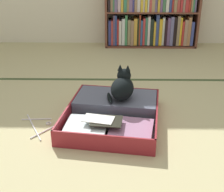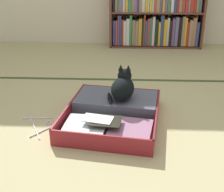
# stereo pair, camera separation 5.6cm
# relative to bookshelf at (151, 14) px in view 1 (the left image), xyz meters

# --- Properties ---
(ground_plane) EXTENTS (10.00, 10.00, 0.00)m
(ground_plane) POSITION_rel_bookshelf_xyz_m (-0.41, -2.24, -0.44)
(ground_plane) COLOR tan
(tatami_border) EXTENTS (4.80, 0.05, 0.00)m
(tatami_border) POSITION_rel_bookshelf_xyz_m (-0.41, -1.32, -0.44)
(tatami_border) COLOR #3A4B29
(tatami_border) RESTS_ON ground_plane
(bookshelf) EXTENTS (1.26, 0.29, 0.94)m
(bookshelf) POSITION_rel_bookshelf_xyz_m (0.00, 0.00, 0.00)
(bookshelf) COLOR brown
(bookshelf) RESTS_ON ground_plane
(open_suitcase) EXTENTS (0.77, 0.87, 0.12)m
(open_suitcase) POSITION_rel_bookshelf_xyz_m (-0.48, -2.13, -0.39)
(open_suitcase) COLOR maroon
(open_suitcase) RESTS_ON ground_plane
(black_cat) EXTENTS (0.24, 0.28, 0.26)m
(black_cat) POSITION_rel_bookshelf_xyz_m (-0.42, -2.03, -0.23)
(black_cat) COLOR black
(black_cat) RESTS_ON open_suitcase
(clothes_hanger) EXTENTS (0.28, 0.36, 0.01)m
(clothes_hanger) POSITION_rel_bookshelf_xyz_m (-1.03, -2.26, -0.44)
(clothes_hanger) COLOR silver
(clothes_hanger) RESTS_ON ground_plane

